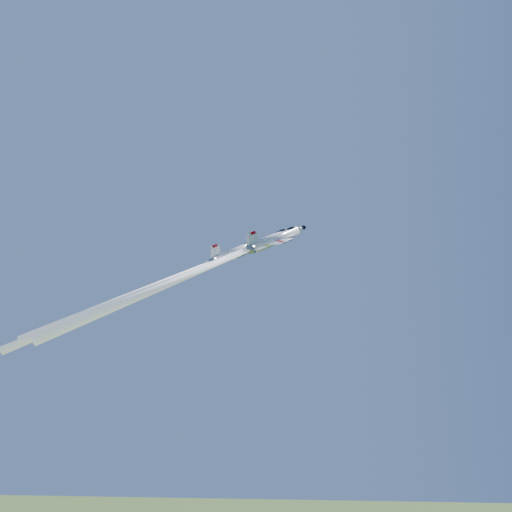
# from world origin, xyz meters

# --- Properties ---
(jet_lead) EXTENTS (29.20, 31.36, 35.99)m
(jet_lead) POSITION_xyz_m (-9.24, -7.73, 79.41)
(jet_lead) COLOR silver
(jet_left) EXTENTS (31.46, 34.29, 41.53)m
(jet_left) POSITION_xyz_m (-20.30, -6.72, 75.44)
(jet_left) COLOR silver
(jet_right) EXTENTS (33.48, 35.93, 41.20)m
(jet_right) POSITION_xyz_m (-8.96, -14.40, 76.47)
(jet_right) COLOR silver
(jet_slot) EXTENTS (30.53, 32.62, 37.26)m
(jet_slot) POSITION_xyz_m (-16.14, -11.43, 75.67)
(jet_slot) COLOR silver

